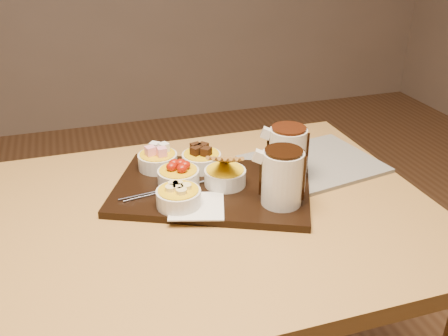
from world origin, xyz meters
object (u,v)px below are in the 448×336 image
object	(u,v)px
dining_table	(172,252)
serving_board	(212,189)
pitcher_dark_chocolate	(282,178)
pitcher_milk_chocolate	(287,153)
bowl_strawberries	(178,177)
newspaper	(313,164)

from	to	relation	value
dining_table	serving_board	world-z (taller)	serving_board
serving_board	pitcher_dark_chocolate	size ratio (longest dim) A/B	3.70
pitcher_dark_chocolate	pitcher_milk_chocolate	world-z (taller)	same
bowl_strawberries	pitcher_dark_chocolate	bearing A→B (deg)	-37.40
bowl_strawberries	newspaper	size ratio (longest dim) A/B	0.31
serving_board	bowl_strawberries	bearing A→B (deg)	-176.42
pitcher_milk_chocolate	newspaper	xyz separation A→B (m)	(0.11, 0.06, -0.08)
bowl_strawberries	pitcher_dark_chocolate	distance (m)	0.25
pitcher_dark_chocolate	bowl_strawberries	bearing A→B (deg)	167.35
newspaper	serving_board	bearing A→B (deg)	-179.74
serving_board	pitcher_dark_chocolate	distance (m)	0.19
pitcher_dark_chocolate	pitcher_milk_chocolate	size ratio (longest dim) A/B	1.00
dining_table	bowl_strawberries	distance (m)	0.17
pitcher_dark_chocolate	dining_table	bearing A→B (deg)	-167.21
pitcher_milk_chocolate	newspaper	distance (m)	0.15
serving_board	pitcher_milk_chocolate	world-z (taller)	pitcher_milk_chocolate
bowl_strawberries	pitcher_milk_chocolate	xyz separation A→B (m)	(0.26, -0.04, 0.04)
dining_table	bowl_strawberries	xyz separation A→B (m)	(0.04, 0.10, 0.14)
serving_board	pitcher_dark_chocolate	bearing A→B (deg)	-19.98
dining_table	serving_board	size ratio (longest dim) A/B	2.61
serving_board	pitcher_milk_chocolate	xyz separation A→B (m)	(0.19, -0.01, 0.07)
bowl_strawberries	pitcher_dark_chocolate	world-z (taller)	pitcher_dark_chocolate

